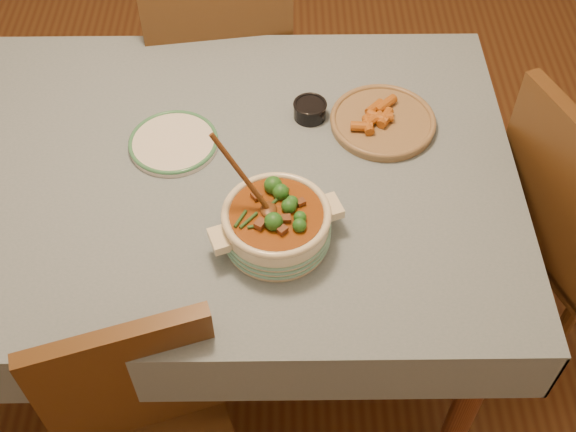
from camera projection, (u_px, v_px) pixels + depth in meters
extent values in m
plane|color=#4E2B16|center=(208.00, 324.00, 2.39)|extent=(4.50, 4.50, 0.00)
cube|color=brown|center=(183.00, 176.00, 1.83)|extent=(1.60, 1.00, 0.05)
cube|color=gray|center=(182.00, 169.00, 1.81)|extent=(1.68, 1.08, 0.01)
cylinder|color=brown|center=(470.00, 396.00, 1.86)|extent=(0.07, 0.07, 0.70)
cylinder|color=brown|center=(426.00, 155.00, 2.40)|extent=(0.07, 0.07, 0.70)
cylinder|color=#ECE3C5|center=(277.00, 227.00, 1.63)|extent=(0.31, 0.31, 0.09)
torus|color=#ECE3C5|center=(276.00, 214.00, 1.59)|extent=(0.25, 0.25, 0.02)
cube|color=#ECE3C5|center=(332.00, 207.00, 1.65)|extent=(0.06, 0.07, 0.02)
cube|color=#ECE3C5|center=(219.00, 240.00, 1.59)|extent=(0.06, 0.07, 0.02)
cylinder|color=#8D4614|center=(276.00, 216.00, 1.60)|extent=(0.21, 0.21, 0.02)
cylinder|color=white|center=(174.00, 143.00, 1.85)|extent=(0.26, 0.26, 0.02)
torus|color=#3E885D|center=(173.00, 141.00, 1.85)|extent=(0.23, 0.23, 0.01)
cylinder|color=black|center=(310.00, 110.00, 1.91)|extent=(0.11, 0.11, 0.04)
torus|color=black|center=(310.00, 104.00, 1.89)|extent=(0.09, 0.09, 0.01)
cylinder|color=black|center=(310.00, 107.00, 1.90)|extent=(0.07, 0.07, 0.01)
cylinder|color=#8F764F|center=(383.00, 123.00, 1.90)|extent=(0.33, 0.33, 0.02)
torus|color=#8F764F|center=(383.00, 120.00, 1.89)|extent=(0.28, 0.28, 0.02)
cube|color=brown|center=(220.00, 68.00, 2.49)|extent=(0.50, 0.50, 0.04)
cube|color=brown|center=(221.00, 48.00, 2.19)|extent=(0.44, 0.10, 0.47)
cylinder|color=brown|center=(268.00, 80.00, 2.81)|extent=(0.04, 0.04, 0.47)
cylinder|color=brown|center=(171.00, 90.00, 2.78)|extent=(0.04, 0.04, 0.47)
cylinder|color=brown|center=(282.00, 149.00, 2.58)|extent=(0.04, 0.04, 0.47)
cylinder|color=brown|center=(177.00, 160.00, 2.54)|extent=(0.04, 0.04, 0.47)
cube|color=brown|center=(130.00, 383.00, 1.57)|extent=(0.39, 0.15, 0.42)
cube|color=brown|center=(559.00, 194.00, 1.82)|extent=(0.20, 0.42, 0.47)
cylinder|color=brown|center=(553.00, 344.00, 2.08)|extent=(0.04, 0.04, 0.47)
cylinder|color=brown|center=(483.00, 248.00, 2.30)|extent=(0.04, 0.04, 0.47)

